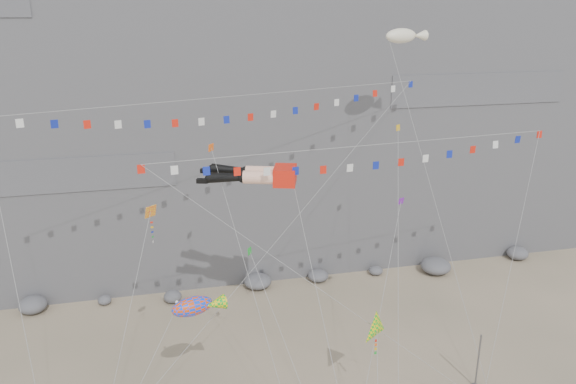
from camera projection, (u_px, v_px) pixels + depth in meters
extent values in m
cube|color=slate|center=(229.00, 11.00, 59.57)|extent=(80.00, 28.00, 50.00)
cylinder|color=slate|center=(478.00, 361.00, 39.01)|extent=(0.12, 0.12, 4.22)
cube|color=red|center=(285.00, 175.00, 37.73)|extent=(2.00, 2.36, 1.19)
cylinder|color=#FFBD9F|center=(258.00, 177.00, 37.30)|extent=(2.18, 1.45, 0.88)
sphere|color=black|center=(243.00, 177.00, 37.38)|extent=(0.80, 0.80, 0.80)
cone|color=black|center=(226.00, 178.00, 37.49)|extent=(2.51, 1.43, 0.82)
cube|color=black|center=(202.00, 181.00, 37.69)|extent=(0.85, 0.57, 0.29)
cylinder|color=#FFBD9F|center=(261.00, 172.00, 38.42)|extent=(2.18, 1.45, 0.88)
sphere|color=black|center=(246.00, 172.00, 38.50)|extent=(0.80, 0.80, 0.80)
cone|color=black|center=(229.00, 170.00, 38.55)|extent=(2.53, 1.43, 0.88)
cube|color=black|center=(206.00, 171.00, 38.70)|extent=(0.85, 0.57, 0.29)
cylinder|color=gray|center=(320.00, 321.00, 34.13)|extent=(0.03, 0.03, 19.76)
cylinder|color=gray|center=(161.00, 268.00, 35.77)|extent=(0.03, 0.03, 27.56)
cylinder|color=gray|center=(423.00, 274.00, 37.96)|extent=(0.03, 0.03, 19.18)
cylinder|color=gray|center=(122.00, 345.00, 32.16)|extent=(0.03, 0.03, 15.68)
cylinder|color=gray|center=(442.00, 204.00, 41.41)|extent=(0.03, 0.03, 26.96)
cylinder|color=gray|center=(253.00, 293.00, 35.79)|extent=(0.03, 0.03, 20.83)
cylinder|color=gray|center=(378.00, 322.00, 36.57)|extent=(0.03, 0.03, 18.79)
cylinder|color=gray|center=(291.00, 357.00, 34.21)|extent=(0.03, 0.03, 14.39)
cylinder|color=gray|center=(398.00, 275.00, 37.57)|extent=(0.03, 0.03, 23.15)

